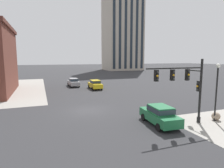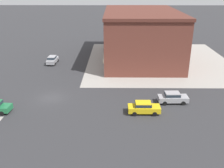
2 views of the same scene
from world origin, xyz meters
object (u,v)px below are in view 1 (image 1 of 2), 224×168
(traffic_signal_main, at_px, (188,83))
(car_main_southbound_far, at_px, (95,84))
(street_lamp_corner_near, at_px, (217,85))
(bollard_sphere_curb_a, at_px, (216,116))
(car_cross_eastbound, at_px, (160,114))
(car_main_southbound_near, at_px, (73,82))

(traffic_signal_main, distance_m, car_main_southbound_far, 21.51)
(street_lamp_corner_near, bearing_deg, car_main_southbound_far, 103.56)
(bollard_sphere_curb_a, relative_size, street_lamp_corner_near, 0.15)
(car_main_southbound_far, bearing_deg, traffic_signal_main, -83.97)
(traffic_signal_main, relative_size, car_cross_eastbound, 1.25)
(traffic_signal_main, height_order, street_lamp_corner_near, traffic_signal_main)
(street_lamp_corner_near, relative_size, car_main_southbound_near, 1.17)
(bollard_sphere_curb_a, bearing_deg, street_lamp_corner_near, -161.64)
(bollard_sphere_curb_a, height_order, car_cross_eastbound, car_cross_eastbound)
(car_main_southbound_near, xyz_separation_m, car_main_southbound_far, (3.26, -4.67, 0.00))
(bollard_sphere_curb_a, height_order, car_main_southbound_far, car_main_southbound_far)
(traffic_signal_main, relative_size, bollard_sphere_curb_a, 7.44)
(car_main_southbound_far, height_order, car_cross_eastbound, same)
(car_cross_eastbound, bearing_deg, car_main_southbound_near, 97.14)
(car_main_southbound_near, distance_m, car_cross_eastbound, 25.55)
(bollard_sphere_curb_a, relative_size, car_main_southbound_near, 0.17)
(street_lamp_corner_near, xyz_separation_m, car_cross_eastbound, (-5.29, 0.91, -2.37))
(street_lamp_corner_near, bearing_deg, bollard_sphere_curb_a, 18.36)
(car_main_southbound_near, xyz_separation_m, car_cross_eastbound, (3.18, -25.35, 0.00))
(car_cross_eastbound, bearing_deg, street_lamp_corner_near, -9.79)
(car_main_southbound_near, relative_size, car_main_southbound_far, 1.01)
(car_main_southbound_far, distance_m, car_cross_eastbound, 20.68)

